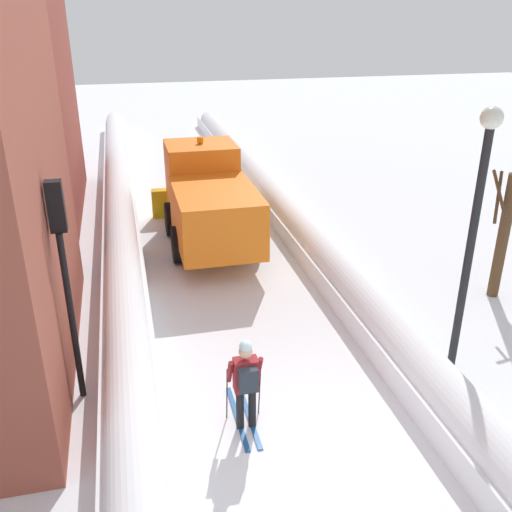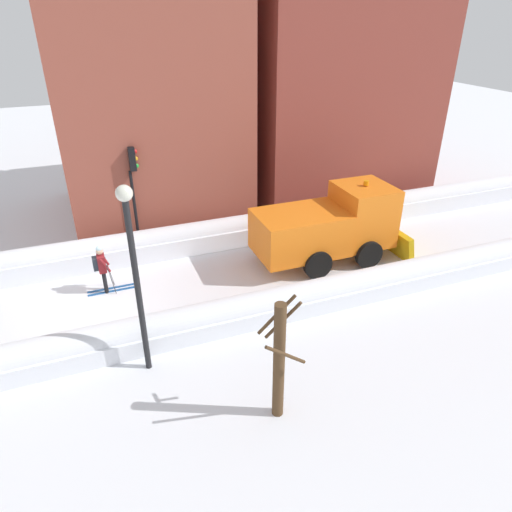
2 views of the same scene
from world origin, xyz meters
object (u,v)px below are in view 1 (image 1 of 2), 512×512
(street_lamp, at_px, (475,216))
(bare_tree_near, at_px, (503,234))
(plow_truck, at_px, (209,200))
(traffic_light_pole, at_px, (62,251))
(skier, at_px, (246,381))

(street_lamp, bearing_deg, bare_tree_near, 43.85)
(plow_truck, relative_size, street_lamp, 1.11)
(plow_truck, distance_m, traffic_light_pole, 7.88)
(bare_tree_near, bearing_deg, plow_truck, 142.36)
(plow_truck, distance_m, skier, 8.61)
(plow_truck, bearing_deg, bare_tree_near, -37.64)
(plow_truck, bearing_deg, traffic_light_pole, -117.95)
(plow_truck, relative_size, bare_tree_near, 1.83)
(street_lamp, distance_m, bare_tree_near, 4.27)
(skier, xyz_separation_m, street_lamp, (4.52, 0.75, 2.39))
(traffic_light_pole, xyz_separation_m, bare_tree_near, (10.24, 1.73, -1.30))
(traffic_light_pole, height_order, bare_tree_near, traffic_light_pole)
(skier, bearing_deg, bare_tree_near, 25.24)
(street_lamp, bearing_deg, skier, -170.59)
(plow_truck, bearing_deg, street_lamp, -64.14)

